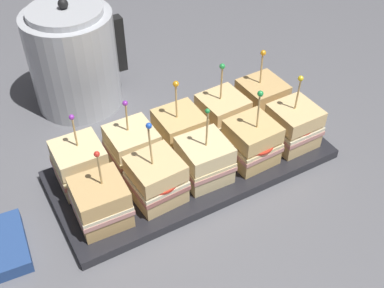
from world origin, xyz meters
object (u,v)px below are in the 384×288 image
Objects in this scene: serving_platter at (192,165)px; sandwich_front_center at (204,160)px; sandwich_front_right at (252,142)px; sandwich_back_far_left at (80,165)px; sandwich_back_right at (222,114)px; sandwich_back_left at (132,147)px; sandwich_back_center at (179,131)px; sandwich_front_far_left at (101,202)px; sandwich_back_far_right at (262,100)px; sandwich_front_far_right at (293,126)px; kettle_steel at (74,59)px; sandwich_front_left at (156,180)px.

sandwich_front_center reaches higher than serving_platter.
sandwich_front_right is (0.10, -0.05, 0.05)m from serving_platter.
sandwich_back_right reaches higher than sandwich_back_far_left.
sandwich_back_left is 0.09m from sandwich_back_center.
sandwich_front_far_left reaches higher than serving_platter.
sandwich_back_far_right is at bearing 13.73° from sandwich_front_far_left.
sandwich_back_far_right is (0.38, 0.09, 0.00)m from sandwich_front_far_left.
sandwich_front_far_left is 0.94× the size of sandwich_back_right.
sandwich_back_center is at bearing -0.98° from sandwich_back_far_left.
kettle_steel is at bearing 130.27° from sandwich_front_far_right.
sandwich_front_far_left is 0.92× the size of sandwich_front_right.
sandwich_front_left is at bearing 179.62° from sandwich_front_right.
sandwich_front_center is at bearing 178.76° from sandwich_front_far_right.
sandwich_back_far_left is at bearing 89.62° from sandwich_front_far_left.
sandwich_back_left is 0.19m from sandwich_back_right.
serving_platter is at bearing 13.34° from sandwich_front_far_left.
serving_platter is 0.07m from sandwich_front_center.
sandwich_back_center is (0.09, 0.09, -0.00)m from sandwich_front_left.
sandwich_front_center is at bearing -154.16° from sandwich_back_far_right.
sandwich_front_center is 1.00× the size of sandwich_back_right.
sandwich_front_left is 0.36m from kettle_steel.
sandwich_front_center is 1.09× the size of sandwich_back_left.
kettle_steel is (-0.30, 0.36, 0.05)m from sandwich_front_far_right.
sandwich_back_center is (-0.00, 0.09, 0.00)m from sandwich_front_center.
sandwich_front_far_right is at bearing -49.73° from kettle_steel.
sandwich_front_far_right is at bearing -0.33° from sandwich_front_left.
sandwich_front_left reaches higher than sandwich_back_right.
kettle_steel is at bearing 71.45° from sandwich_back_far_left.
sandwich_front_far_left is at bearing -166.27° from sandwich_back_far_right.
serving_platter is 3.37× the size of sandwich_front_far_right.
sandwich_front_right is (0.10, -0.00, 0.00)m from sandwich_front_center.
serving_platter is 2.16× the size of kettle_steel.
sandwich_back_center is 0.28m from kettle_steel.
sandwich_front_center is (-0.00, -0.04, 0.05)m from serving_platter.
sandwich_front_far_right is at bearing -0.23° from sandwich_front_right.
serving_platter is 0.12m from sandwich_back_right.
sandwich_front_center is 0.37m from kettle_steel.
sandwich_front_center is at bearing 177.78° from sandwich_front_right.
sandwich_back_left is 0.26m from kettle_steel.
sandwich_front_right is at bearing 179.77° from sandwich_front_far_right.
sandwich_front_center is at bearing -73.08° from kettle_steel.
sandwich_front_left reaches higher than sandwich_back_far_right.
sandwich_front_left reaches higher than sandwich_front_center.
sandwich_front_far_right is 1.00× the size of sandwich_back_far_right.
sandwich_front_right reaches higher than sandwich_back_far_left.
sandwich_front_far_right reaches higher than sandwich_back_far_left.
sandwich_front_right is 1.02× the size of sandwich_back_center.
sandwich_back_far_left is 0.95× the size of sandwich_back_center.
sandwich_front_right reaches higher than sandwich_front_center.
sandwich_back_left is at bearing 179.78° from sandwich_back_far_right.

